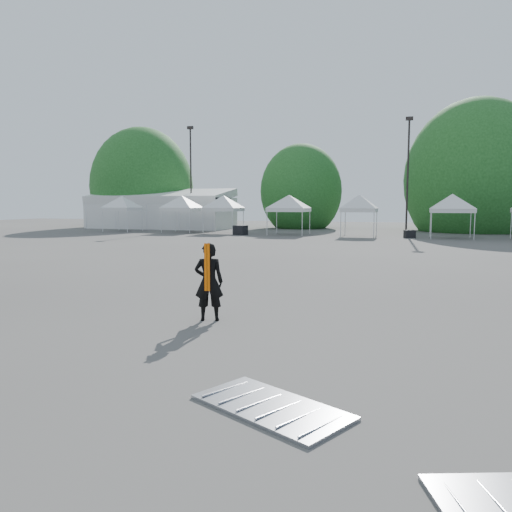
% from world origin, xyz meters
% --- Properties ---
extents(ground, '(120.00, 120.00, 0.00)m').
position_xyz_m(ground, '(0.00, 0.00, 0.00)').
color(ground, '#474442').
rests_on(ground, ground).
extents(marquee, '(15.00, 6.25, 4.23)m').
position_xyz_m(marquee, '(-22.00, 35.00, 1.97)').
color(marquee, silver).
rests_on(marquee, ground).
extents(light_pole_west, '(0.60, 0.25, 10.30)m').
position_xyz_m(light_pole_west, '(-18.00, 34.00, 5.77)').
color(light_pole_west, black).
rests_on(light_pole_west, ground).
extents(light_pole_east, '(0.60, 0.25, 9.80)m').
position_xyz_m(light_pole_east, '(3.00, 32.00, 5.52)').
color(light_pole_east, black).
rests_on(light_pole_east, ground).
extents(tree_far_w, '(4.80, 4.80, 7.30)m').
position_xyz_m(tree_far_w, '(-26.00, 38.00, 4.54)').
color(tree_far_w, '#382314').
rests_on(tree_far_w, ground).
extents(tree_mid_w, '(4.16, 4.16, 6.33)m').
position_xyz_m(tree_mid_w, '(-8.00, 40.00, 3.93)').
color(tree_mid_w, '#382314').
rests_on(tree_mid_w, ground).
extents(tree_mid_e, '(5.12, 5.12, 7.79)m').
position_xyz_m(tree_mid_e, '(9.00, 39.00, 4.84)').
color(tree_mid_e, '#382314').
rests_on(tree_mid_e, ground).
extents(tent_a, '(3.98, 3.98, 3.88)m').
position_xyz_m(tent_a, '(-22.52, 28.53, 3.06)').
color(tent_a, silver).
rests_on(tent_a, ground).
extents(tent_b, '(4.23, 4.23, 3.88)m').
position_xyz_m(tent_b, '(-16.47, 28.82, 3.06)').
color(tent_b, silver).
rests_on(tent_b, ground).
extents(tent_c, '(4.15, 4.15, 3.88)m').
position_xyz_m(tent_c, '(-12.42, 28.83, 3.06)').
color(tent_c, silver).
rests_on(tent_c, ground).
extents(tent_d, '(4.45, 4.45, 3.88)m').
position_xyz_m(tent_d, '(-6.35, 28.36, 3.06)').
color(tent_d, silver).
rests_on(tent_d, ground).
extents(tent_e, '(3.88, 3.88, 3.88)m').
position_xyz_m(tent_e, '(-0.53, 28.18, 3.06)').
color(tent_e, silver).
rests_on(tent_e, ground).
extents(tent_f, '(4.41, 4.41, 3.88)m').
position_xyz_m(tent_f, '(6.33, 27.74, 3.06)').
color(tent_f, silver).
rests_on(tent_f, ground).
extents(man, '(0.74, 0.61, 1.74)m').
position_xyz_m(man, '(-0.40, -2.21, 0.87)').
color(man, black).
rests_on(man, ground).
extents(barrier_mid, '(2.25, 1.80, 0.06)m').
position_xyz_m(barrier_mid, '(2.27, -6.42, 0.03)').
color(barrier_mid, '#9FA2A7').
rests_on(barrier_mid, ground).
extents(crate_west, '(1.22, 1.07, 0.80)m').
position_xyz_m(crate_west, '(-10.11, 26.78, 0.40)').
color(crate_west, black).
rests_on(crate_west, ground).
extents(crate_mid, '(0.93, 0.83, 0.60)m').
position_xyz_m(crate_mid, '(3.38, 27.33, 0.30)').
color(crate_mid, black).
rests_on(crate_mid, ground).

